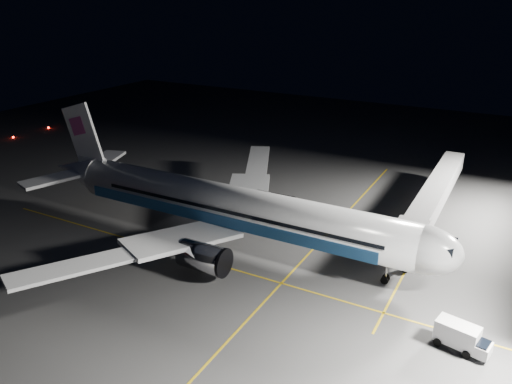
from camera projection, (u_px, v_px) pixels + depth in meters
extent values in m
plane|color=#4C4C4F|center=(234.00, 243.00, 67.27)|extent=(200.00, 200.00, 0.00)
cube|color=gold|center=(302.00, 261.00, 62.80)|extent=(0.25, 80.00, 0.01)
cube|color=gold|center=(210.00, 262.00, 62.39)|extent=(70.00, 0.25, 0.01)
cube|color=gold|center=(417.00, 249.00, 65.58)|extent=(0.25, 40.00, 0.01)
cylinder|color=silver|center=(234.00, 207.00, 65.30)|extent=(48.00, 5.60, 5.60)
ellipsoid|color=silver|center=(421.00, 249.00, 54.58)|extent=(8.96, 5.60, 5.60)
cube|color=black|center=(444.00, 246.00, 53.18)|extent=(2.20, 3.40, 0.90)
cone|color=silver|center=(78.00, 170.00, 77.92)|extent=(9.00, 5.49, 5.49)
cube|color=navy|center=(238.00, 204.00, 68.35)|extent=(42.24, 0.25, 1.50)
cube|color=navy|center=(216.00, 219.00, 63.82)|extent=(42.24, 0.25, 1.50)
cube|color=silver|center=(247.00, 195.00, 73.52)|extent=(11.36, 15.23, 1.53)
cube|color=silver|center=(182.00, 238.00, 60.50)|extent=(11.36, 15.23, 1.53)
cube|color=silver|center=(258.00, 161.00, 85.61)|extent=(8.57, 13.22, 1.31)
cube|color=silver|center=(72.00, 268.00, 52.24)|extent=(8.57, 13.22, 1.31)
cube|color=silver|center=(104.00, 160.00, 81.82)|extent=(6.20, 9.67, 0.45)
cube|color=silver|center=(53.00, 179.00, 73.36)|extent=(6.20, 9.67, 0.45)
cube|color=white|center=(84.00, 135.00, 74.70)|extent=(7.53, 0.40, 10.28)
cube|color=#C14291|center=(78.00, 126.00, 74.54)|extent=(3.22, 0.55, 3.22)
cylinder|color=#B7B7BF|center=(273.00, 204.00, 73.11)|extent=(5.60, 3.40, 3.40)
cylinder|color=#B7B7BF|center=(203.00, 257.00, 58.46)|extent=(5.60, 3.40, 3.40)
cylinder|color=#9999A0|center=(386.00, 273.00, 57.65)|extent=(0.26, 0.26, 2.50)
cylinder|color=black|center=(385.00, 279.00, 57.95)|extent=(0.90, 0.70, 0.90)
cylinder|color=#9999A0|center=(232.00, 218.00, 71.65)|extent=(0.26, 0.26, 2.50)
cylinder|color=#9999A0|center=(197.00, 243.00, 64.65)|extent=(0.26, 0.26, 2.50)
cylinder|color=black|center=(232.00, 223.00, 71.91)|extent=(1.10, 1.60, 1.10)
cylinder|color=black|center=(198.00, 247.00, 64.91)|extent=(1.10, 1.60, 1.10)
cube|color=#B2B2B7|center=(436.00, 192.00, 72.05)|extent=(3.00, 33.90, 2.80)
cube|color=#B2B2B7|center=(411.00, 236.00, 59.15)|extent=(3.60, 3.20, 3.40)
cylinder|color=#9999A0|center=(408.00, 258.00, 60.28)|extent=(0.70, 0.70, 3.10)
cylinder|color=black|center=(405.00, 270.00, 60.00)|extent=(0.70, 0.30, 0.70)
cylinder|color=black|center=(408.00, 264.00, 61.46)|extent=(0.70, 0.30, 0.70)
sphere|color=#FF140A|center=(13.00, 137.00, 115.64)|extent=(0.44, 0.44, 0.44)
sphere|color=#FF140A|center=(48.00, 128.00, 123.77)|extent=(0.44, 0.44, 0.44)
cube|color=silver|center=(457.00, 334.00, 47.02)|extent=(4.19, 2.68, 2.13)
cube|color=silver|center=(481.00, 349.00, 45.84)|extent=(1.89, 2.12, 1.16)
cube|color=black|center=(482.00, 345.00, 45.66)|extent=(1.47, 1.85, 0.48)
cylinder|color=black|center=(474.00, 344.00, 47.34)|extent=(0.81, 0.39, 0.78)
cylinder|color=black|center=(466.00, 355.00, 45.90)|extent=(0.81, 0.39, 0.78)
cylinder|color=black|center=(445.00, 332.00, 48.97)|extent=(0.81, 0.39, 0.78)
cylinder|color=black|center=(437.00, 342.00, 47.53)|extent=(0.81, 0.39, 0.78)
cube|color=black|center=(218.00, 192.00, 82.60)|extent=(2.51, 1.91, 1.02)
cube|color=black|center=(218.00, 188.00, 82.36)|extent=(1.13, 1.13, 0.56)
sphere|color=#FFF2CC|center=(214.00, 193.00, 82.05)|extent=(0.24, 0.24, 0.24)
sphere|color=#FFF2CC|center=(220.00, 194.00, 81.84)|extent=(0.24, 0.24, 0.24)
cylinder|color=black|center=(225.00, 193.00, 83.27)|extent=(0.59, 0.34, 0.56)
cylinder|color=black|center=(222.00, 197.00, 81.85)|extent=(0.59, 0.34, 0.56)
cylinder|color=black|center=(215.00, 192.00, 83.65)|extent=(0.59, 0.34, 0.56)
cylinder|color=black|center=(212.00, 196.00, 82.23)|extent=(0.59, 0.34, 0.56)
cone|color=orange|center=(293.00, 218.00, 73.80)|extent=(0.43, 0.43, 0.65)
cone|color=orange|center=(292.00, 234.00, 69.03)|extent=(0.42, 0.42, 0.62)
cone|color=orange|center=(289.00, 215.00, 75.09)|extent=(0.41, 0.41, 0.61)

